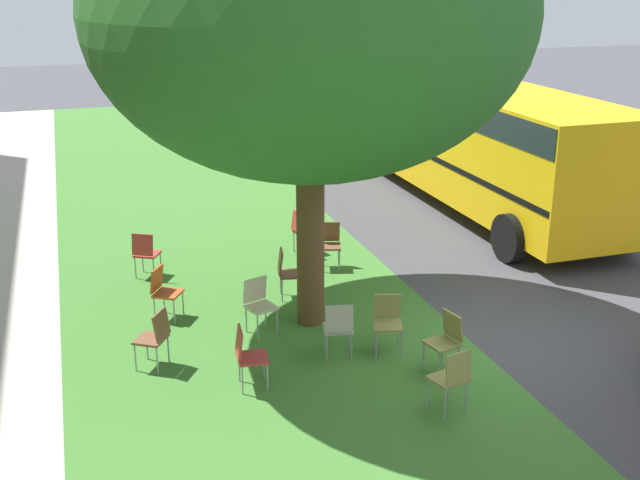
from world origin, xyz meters
TOP-DOWN VIEW (x-y plane):
  - ground at (0.00, 0.00)m, footprint 80.00×80.00m
  - grass_verge at (0.00, 3.20)m, footprint 48.00×6.00m
  - street_tree at (1.69, 2.32)m, footprint 6.45×6.45m
  - chair_0 at (1.59, 3.20)m, footprint 0.53×0.52m
  - chair_1 at (4.80, 1.52)m, footprint 0.50×0.51m
  - chair_2 at (0.37, 2.31)m, footprint 0.50×0.50m
  - chair_3 at (-0.04, 3.77)m, footprint 0.46×0.46m
  - chair_4 at (-1.47, 1.43)m, footprint 0.51×0.51m
  - chair_5 at (0.91, 4.88)m, footprint 0.57×0.58m
  - chair_6 at (4.45, 4.63)m, footprint 0.57×0.56m
  - chair_7 at (-0.46, 1.00)m, footprint 0.49×0.50m
  - chair_8 at (2.74, 2.43)m, footprint 0.49×0.49m
  - chair_9 at (3.92, 1.25)m, footprint 0.52×0.52m
  - chair_10 at (0.37, 1.54)m, footprint 0.53×0.52m
  - chair_11 at (2.57, 4.55)m, footprint 0.57×0.57m
  - school_bus at (7.12, -3.43)m, footprint 10.40×2.80m

SIDE VIEW (x-z plane):
  - ground at x=0.00m, z-range 0.00..0.00m
  - grass_verge at x=0.00m, z-range 0.00..0.01m
  - chair_0 at x=1.59m, z-range 0.08..0.96m
  - chair_1 at x=4.80m, z-range 0.08..0.96m
  - chair_2 at x=0.37m, z-range 0.08..0.96m
  - chair_3 at x=-0.04m, z-range 0.08..0.96m
  - chair_4 at x=-1.47m, z-range 0.08..0.96m
  - chair_5 at x=0.91m, z-range 0.08..0.96m
  - chair_6 at x=4.45m, z-range 0.08..0.96m
  - chair_7 at x=-0.46m, z-range 0.08..0.96m
  - chair_8 at x=2.74m, z-range 0.08..0.96m
  - chair_9 at x=3.92m, z-range 0.08..0.96m
  - chair_10 at x=0.37m, z-range 0.08..0.96m
  - chair_11 at x=2.57m, z-range 0.08..0.96m
  - school_bus at x=7.12m, z-range 0.32..3.20m
  - street_tree at x=1.69m, z-range 1.21..8.42m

